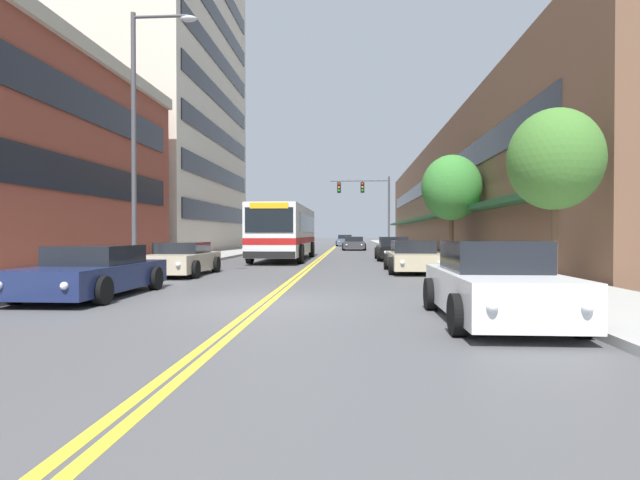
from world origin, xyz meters
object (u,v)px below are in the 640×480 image
at_px(car_red_parked_left_mid, 275,244).
at_px(car_slate_blue_moving_third, 345,241).
at_px(car_beige_parked_right_mid, 413,257).
at_px(traffic_signal_mast, 369,198).
at_px(car_black_parked_right_far, 393,249).
at_px(car_navy_parked_left_far, 94,272).
at_px(car_dark_grey_moving_second, 354,244).
at_px(street_lamp_left_near, 142,124).
at_px(street_tree_right_near, 555,160).
at_px(car_charcoal_moving_lead, 346,240).
at_px(fire_hydrant, 435,253).
at_px(car_champagne_parked_left_near, 181,260).
at_px(street_tree_right_mid, 451,188).
at_px(city_bus, 286,230).
at_px(car_white_parked_right_foreground, 494,284).

relative_size(car_red_parked_left_mid, car_slate_blue_moving_third, 1.04).
xyz_separation_m(car_beige_parked_right_mid, traffic_signal_mast, (-0.92, 24.30, 4.06)).
distance_m(car_black_parked_right_far, traffic_signal_mast, 15.90).
bearing_deg(traffic_signal_mast, car_red_parked_left_mid, -152.64).
bearing_deg(car_navy_parked_left_far, car_dark_grey_moving_second, 79.08).
distance_m(street_lamp_left_near, street_tree_right_near, 12.72).
height_order(car_charcoal_moving_lead, fire_hydrant, car_charcoal_moving_lead).
distance_m(car_champagne_parked_left_near, street_tree_right_mid, 15.49).
bearing_deg(city_bus, street_tree_right_near, -58.85).
relative_size(city_bus, car_charcoal_moving_lead, 2.36).
xyz_separation_m(car_champagne_parked_left_near, street_tree_right_mid, (11.73, 9.51, 3.45)).
xyz_separation_m(car_navy_parked_left_far, street_tree_right_mid, (11.79, 15.70, 3.44)).
height_order(car_beige_parked_right_mid, fire_hydrant, car_beige_parked_right_mid).
xyz_separation_m(car_champagne_parked_left_near, car_charcoal_moving_lead, (5.52, 52.07, 0.01)).
height_order(car_navy_parked_left_far, car_white_parked_right_foreground, car_white_parked_right_foreground).
xyz_separation_m(car_white_parked_right_foreground, car_charcoal_moving_lead, (-3.29, 61.22, -0.07)).
bearing_deg(street_tree_right_near, traffic_signal_mast, 97.28).
bearing_deg(car_dark_grey_moving_second, car_champagne_parked_left_near, -103.15).
bearing_deg(city_bus, car_black_parked_right_far, -1.70).
relative_size(car_champagne_parked_left_near, car_dark_grey_moving_second, 1.03).
distance_m(car_champagne_parked_left_near, car_beige_parked_right_mid, 8.97).
xyz_separation_m(car_slate_blue_moving_third, traffic_signal_mast, (2.35, -16.24, 4.00)).
height_order(city_bus, car_slate_blue_moving_third, city_bus).
relative_size(city_bus, car_black_parked_right_far, 2.59).
bearing_deg(city_bus, car_charcoal_moving_lead, 85.65).
relative_size(car_white_parked_right_foreground, car_beige_parked_right_mid, 0.93).
bearing_deg(car_red_parked_left_mid, street_tree_right_near, -66.32).
distance_m(car_navy_parked_left_far, traffic_signal_mast, 33.64).
height_order(car_beige_parked_right_mid, street_tree_right_mid, street_tree_right_mid).
bearing_deg(car_white_parked_right_foreground, car_slate_blue_moving_third, 93.69).
height_order(car_champagne_parked_left_near, car_navy_parked_left_far, car_navy_parked_left_far).
bearing_deg(fire_hydrant, car_slate_blue_moving_third, 97.66).
distance_m(city_bus, car_champagne_parked_left_near, 11.41).
xyz_separation_m(car_black_parked_right_far, street_tree_right_mid, (3.02, -1.40, 3.40)).
distance_m(car_dark_grey_moving_second, street_tree_right_near, 32.77).
xyz_separation_m(car_champagne_parked_left_near, traffic_signal_mast, (7.83, 26.26, 4.07)).
bearing_deg(traffic_signal_mast, city_bus, -109.66).
distance_m(city_bus, car_red_parked_left_mid, 11.45).
bearing_deg(car_slate_blue_moving_third, city_bus, -95.58).
relative_size(car_black_parked_right_far, car_dark_grey_moving_second, 1.05).
xyz_separation_m(car_champagne_parked_left_near, car_red_parked_left_mid, (0.07, 22.25, 0.07)).
distance_m(car_navy_parked_left_far, car_beige_parked_right_mid, 12.00).
relative_size(car_navy_parked_left_far, car_white_parked_right_foreground, 1.12).
distance_m(car_red_parked_left_mid, car_dark_grey_moving_second, 8.55).
relative_size(car_charcoal_moving_lead, fire_hydrant, 5.51).
bearing_deg(street_lamp_left_near, street_tree_right_near, -10.94).
bearing_deg(car_red_parked_left_mid, street_tree_right_mid, -47.54).
bearing_deg(city_bus, car_navy_parked_left_far, -98.13).
xyz_separation_m(car_red_parked_left_mid, car_white_parked_right_foreground, (8.74, -31.40, 0.01)).
distance_m(car_beige_parked_right_mid, car_charcoal_moving_lead, 50.21).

